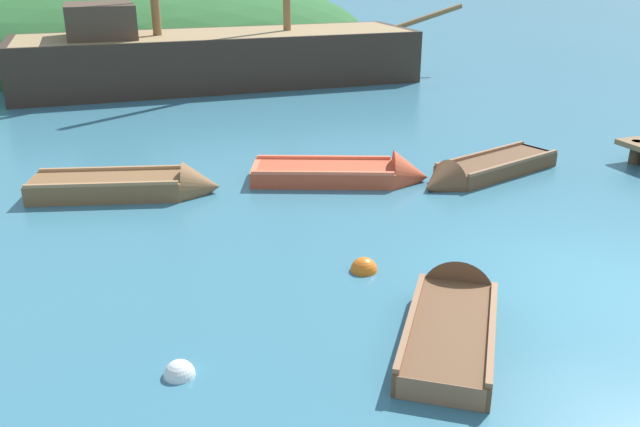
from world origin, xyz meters
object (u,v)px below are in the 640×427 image
at_px(rowboat_near_dock, 453,318).
at_px(rowboat_far, 479,173).
at_px(buoy_orange, 364,271).
at_px(buoy_white, 180,375).
at_px(sailing_ship, 216,66).
at_px(rowboat_portside, 354,176).
at_px(rowboat_center, 137,188).

distance_m(rowboat_near_dock, rowboat_far, 6.32).
distance_m(rowboat_near_dock, buoy_orange, 1.92).
relative_size(rowboat_near_dock, rowboat_far, 0.80).
bearing_deg(buoy_orange, buoy_white, -151.50).
distance_m(rowboat_far, buoy_orange, 5.29).
distance_m(sailing_ship, buoy_white, 18.06).
distance_m(sailing_ship, rowboat_far, 12.92).
height_order(rowboat_near_dock, buoy_orange, rowboat_near_dock).
xyz_separation_m(rowboat_near_dock, buoy_white, (-3.56, 0.17, -0.09)).
bearing_deg(rowboat_far, rowboat_portside, -32.61).
bearing_deg(rowboat_center, buoy_white, -76.27).
xyz_separation_m(rowboat_portside, rowboat_center, (-4.42, 0.78, 0.03)).
relative_size(rowboat_portside, rowboat_center, 1.01).
height_order(rowboat_near_dock, buoy_white, rowboat_near_dock).
bearing_deg(buoy_orange, rowboat_near_dock, -77.09).
bearing_deg(buoy_white, sailing_ship, 75.64).
height_order(rowboat_far, rowboat_portside, rowboat_portside).
relative_size(sailing_ship, buoy_white, 45.70).
bearing_deg(sailing_ship, buoy_white, -101.99).
bearing_deg(rowboat_near_dock, buoy_white, 123.57).
bearing_deg(buoy_orange, rowboat_far, 37.21).
relative_size(sailing_ship, rowboat_near_dock, 5.48).
height_order(rowboat_center, buoy_orange, rowboat_center).
bearing_deg(rowboat_center, rowboat_far, 3.89).
xyz_separation_m(rowboat_far, buoy_orange, (-4.21, -3.20, -0.10)).
height_order(rowboat_near_dock, rowboat_far, rowboat_near_dock).
height_order(rowboat_portside, buoy_orange, rowboat_portside).
bearing_deg(rowboat_near_dock, sailing_ship, 33.28).
xyz_separation_m(rowboat_center, buoy_orange, (2.83, -4.76, -0.13)).
height_order(rowboat_portside, rowboat_center, rowboat_portside).
xyz_separation_m(rowboat_center, buoy_white, (-0.30, -6.46, -0.13)).
distance_m(rowboat_portside, buoy_orange, 4.29).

